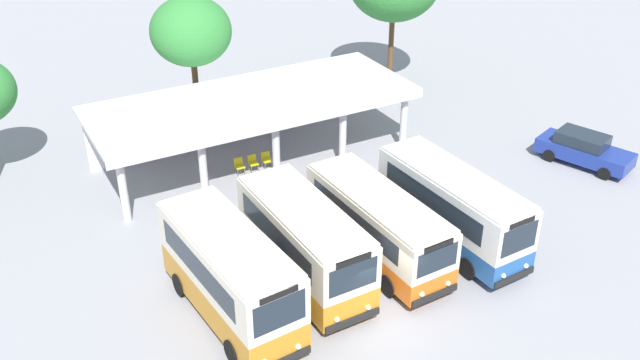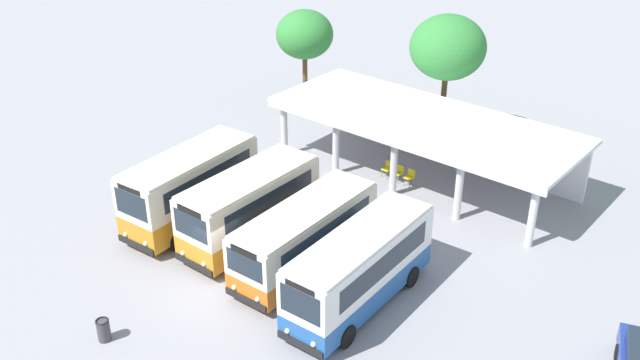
{
  "view_description": "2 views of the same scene",
  "coord_description": "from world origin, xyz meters",
  "px_view_note": "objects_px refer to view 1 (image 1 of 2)",
  "views": [
    {
      "loc": [
        -11.67,
        -16.55,
        17.05
      ],
      "look_at": [
        1.09,
        6.53,
        2.05
      ],
      "focal_mm": 40.03,
      "sensor_mm": 36.0,
      "label": 1
    },
    {
      "loc": [
        18.07,
        -15.57,
        17.34
      ],
      "look_at": [
        -0.84,
        7.16,
        1.63
      ],
      "focal_mm": 39.7,
      "sensor_mm": 36.0,
      "label": 2
    }
  ],
  "objects_px": {
    "city_bus_middle_cream": "(378,223)",
    "parked_car_flank": "(584,149)",
    "city_bus_fourth_amber": "(452,206)",
    "city_bus_second_in_row": "(304,241)",
    "waiting_chair_middle_seat": "(266,159)",
    "waiting_chair_second_from_end": "(253,162)",
    "waiting_chair_end_by_column": "(239,165)",
    "city_bus_nearest_orange": "(230,273)"
  },
  "relations": [
    {
      "from": "city_bus_nearest_orange",
      "to": "waiting_chair_middle_seat",
      "type": "distance_m",
      "value": 11.25
    },
    {
      "from": "city_bus_fourth_amber",
      "to": "parked_car_flank",
      "type": "bearing_deg",
      "value": 12.68
    },
    {
      "from": "city_bus_nearest_orange",
      "to": "city_bus_second_in_row",
      "type": "relative_size",
      "value": 1.02
    },
    {
      "from": "city_bus_second_in_row",
      "to": "waiting_chair_second_from_end",
      "type": "distance_m",
      "value": 9.26
    },
    {
      "from": "city_bus_middle_cream",
      "to": "city_bus_nearest_orange",
      "type": "bearing_deg",
      "value": -175.4
    },
    {
      "from": "parked_car_flank",
      "to": "waiting_chair_end_by_column",
      "type": "bearing_deg",
      "value": 154.73
    },
    {
      "from": "city_bus_fourth_amber",
      "to": "waiting_chair_second_from_end",
      "type": "xyz_separation_m",
      "value": [
        -4.64,
        9.59,
        -1.25
      ]
    },
    {
      "from": "city_bus_second_in_row",
      "to": "parked_car_flank",
      "type": "relative_size",
      "value": 1.42
    },
    {
      "from": "city_bus_nearest_orange",
      "to": "waiting_chair_second_from_end",
      "type": "bearing_deg",
      "value": 61.86
    },
    {
      "from": "city_bus_second_in_row",
      "to": "city_bus_fourth_amber",
      "type": "bearing_deg",
      "value": -5.39
    },
    {
      "from": "city_bus_fourth_amber",
      "to": "parked_car_flank",
      "type": "distance_m",
      "value": 10.45
    },
    {
      "from": "city_bus_middle_cream",
      "to": "city_bus_fourth_amber",
      "type": "height_order",
      "value": "city_bus_fourth_amber"
    },
    {
      "from": "city_bus_middle_cream",
      "to": "parked_car_flank",
      "type": "xyz_separation_m",
      "value": [
        13.41,
        1.72,
        -0.81
      ]
    },
    {
      "from": "city_bus_second_in_row",
      "to": "waiting_chair_middle_seat",
      "type": "height_order",
      "value": "city_bus_second_in_row"
    },
    {
      "from": "parked_car_flank",
      "to": "city_bus_middle_cream",
      "type": "bearing_deg",
      "value": -172.69
    },
    {
      "from": "parked_car_flank",
      "to": "city_bus_fourth_amber",
      "type": "bearing_deg",
      "value": -167.32
    },
    {
      "from": "waiting_chair_end_by_column",
      "to": "parked_car_flank",
      "type": "bearing_deg",
      "value": -25.27
    },
    {
      "from": "city_bus_nearest_orange",
      "to": "city_bus_fourth_amber",
      "type": "height_order",
      "value": "city_bus_nearest_orange"
    },
    {
      "from": "city_bus_second_in_row",
      "to": "waiting_chair_middle_seat",
      "type": "xyz_separation_m",
      "value": [
        2.58,
        8.95,
        -1.3
      ]
    },
    {
      "from": "city_bus_nearest_orange",
      "to": "city_bus_fourth_amber",
      "type": "relative_size",
      "value": 0.95
    },
    {
      "from": "parked_car_flank",
      "to": "waiting_chair_middle_seat",
      "type": "height_order",
      "value": "parked_car_flank"
    },
    {
      "from": "waiting_chair_end_by_column",
      "to": "city_bus_middle_cream",
      "type": "bearing_deg",
      "value": -76.84
    },
    {
      "from": "city_bus_middle_cream",
      "to": "waiting_chair_second_from_end",
      "type": "distance_m",
      "value": 9.2
    },
    {
      "from": "city_bus_middle_cream",
      "to": "parked_car_flank",
      "type": "bearing_deg",
      "value": 7.31
    },
    {
      "from": "city_bus_middle_cream",
      "to": "waiting_chair_end_by_column",
      "type": "xyz_separation_m",
      "value": [
        -2.11,
        9.05,
        -1.11
      ]
    },
    {
      "from": "city_bus_second_in_row",
      "to": "waiting_chair_end_by_column",
      "type": "relative_size",
      "value": 8.13
    },
    {
      "from": "city_bus_nearest_orange",
      "to": "city_bus_second_in_row",
      "type": "height_order",
      "value": "city_bus_nearest_orange"
    },
    {
      "from": "city_bus_middle_cream",
      "to": "waiting_chair_middle_seat",
      "type": "bearing_deg",
      "value": 94.28
    },
    {
      "from": "city_bus_second_in_row",
      "to": "city_bus_fourth_amber",
      "type": "distance_m",
      "value": 6.53
    },
    {
      "from": "city_bus_middle_cream",
      "to": "city_bus_fourth_amber",
      "type": "xyz_separation_m",
      "value": [
        3.25,
        -0.57,
        0.14
      ]
    },
    {
      "from": "parked_car_flank",
      "to": "waiting_chair_end_by_column",
      "type": "relative_size",
      "value": 5.71
    },
    {
      "from": "city_bus_second_in_row",
      "to": "waiting_chair_middle_seat",
      "type": "distance_m",
      "value": 9.4
    },
    {
      "from": "waiting_chair_end_by_column",
      "to": "waiting_chair_middle_seat",
      "type": "xyz_separation_m",
      "value": [
        1.44,
        -0.05,
        0.0
      ]
    },
    {
      "from": "city_bus_fourth_amber",
      "to": "waiting_chair_end_by_column",
      "type": "distance_m",
      "value": 11.08
    },
    {
      "from": "city_bus_middle_cream",
      "to": "parked_car_flank",
      "type": "height_order",
      "value": "city_bus_middle_cream"
    },
    {
      "from": "parked_car_flank",
      "to": "waiting_chair_second_from_end",
      "type": "distance_m",
      "value": 16.51
    },
    {
      "from": "city_bus_second_in_row",
      "to": "waiting_chair_second_from_end",
      "type": "bearing_deg",
      "value": 78.31
    },
    {
      "from": "waiting_chair_end_by_column",
      "to": "waiting_chair_second_from_end",
      "type": "bearing_deg",
      "value": -1.59
    },
    {
      "from": "city_bus_nearest_orange",
      "to": "waiting_chair_middle_seat",
      "type": "height_order",
      "value": "city_bus_nearest_orange"
    },
    {
      "from": "city_bus_nearest_orange",
      "to": "city_bus_middle_cream",
      "type": "distance_m",
      "value": 6.53
    },
    {
      "from": "city_bus_second_in_row",
      "to": "parked_car_flank",
      "type": "height_order",
      "value": "city_bus_second_in_row"
    },
    {
      "from": "waiting_chair_middle_seat",
      "to": "parked_car_flank",
      "type": "bearing_deg",
      "value": -27.33
    }
  ]
}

